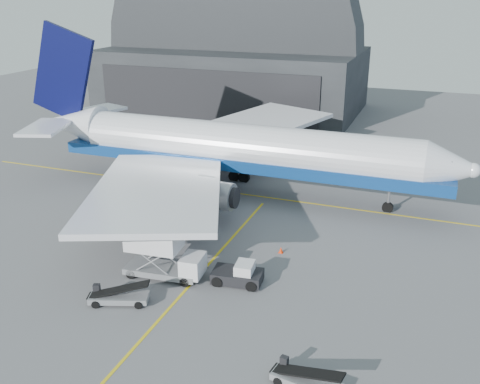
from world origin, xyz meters
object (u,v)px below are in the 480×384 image
at_px(catering_truck, 161,251).
at_px(pushback_tug, 239,275).
at_px(airliner, 228,147).
at_px(belt_loader_a, 118,296).
at_px(belt_loader_b, 306,380).

height_order(catering_truck, pushback_tug, catering_truck).
bearing_deg(airliner, belt_loader_a, -87.38).
relative_size(pushback_tug, belt_loader_a, 0.89).
relative_size(belt_loader_a, belt_loader_b, 1.04).
height_order(airliner, belt_loader_a, airliner).
bearing_deg(belt_loader_b, airliner, 129.13).
distance_m(belt_loader_a, belt_loader_b, 16.67).
distance_m(catering_truck, pushback_tug, 6.90).
distance_m(airliner, belt_loader_a, 26.84).
relative_size(pushback_tug, belt_loader_b, 0.92).
height_order(catering_truck, belt_loader_a, catering_truck).
bearing_deg(pushback_tug, belt_loader_a, -147.30).
xyz_separation_m(airliner, belt_loader_a, (1.21, -26.36, -4.91)).
relative_size(airliner, catering_truck, 7.93).
bearing_deg(belt_loader_b, belt_loader_a, 175.19).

